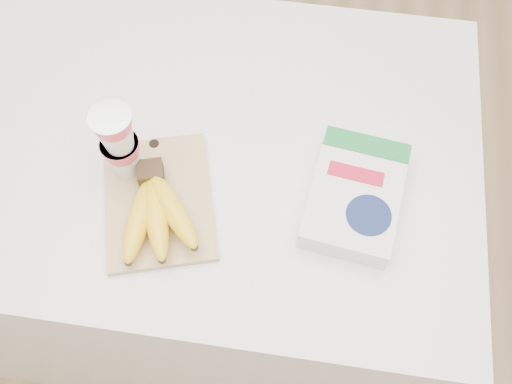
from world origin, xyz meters
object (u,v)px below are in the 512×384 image
Objects in this scene: table at (199,229)px; cutting_board at (159,200)px; bananas at (156,211)px; yogurt_stack at (119,142)px; cereal_box at (355,195)px.

table is 4.47× the size of cutting_board.
bananas reaches higher than table.
bananas is (0.00, -0.19, 0.50)m from table.
yogurt_stack is at bearing 124.77° from cutting_board.
cereal_box is (0.37, 0.06, 0.02)m from cutting_board.
table is 4.66× the size of cereal_box.
cereal_box is (0.36, -0.10, 0.49)m from table.
cutting_board is at bearing 102.43° from bananas.
yogurt_stack is at bearing 129.90° from bananas.
bananas is at bearing -157.62° from cereal_box.
bananas is at bearing -50.10° from yogurt_stack.
cereal_box is at bearing -0.10° from yogurt_stack.
table is at bearing 70.96° from cutting_board.
bananas reaches higher than cutting_board.
table is 0.61m from cereal_box.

